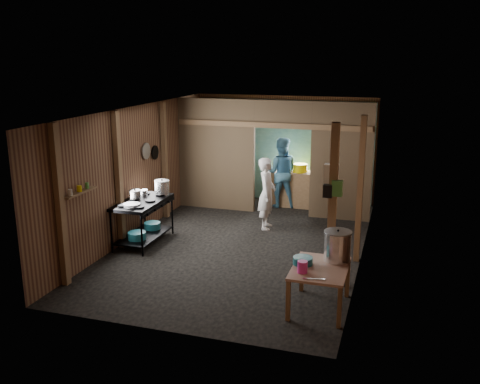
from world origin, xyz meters
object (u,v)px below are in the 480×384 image
(prep_table, at_px, (319,288))
(cook, at_px, (267,193))
(gas_range, at_px, (143,222))
(pink_bucket, at_px, (302,267))
(stock_pot, at_px, (337,247))
(yellow_tub, at_px, (300,168))
(stove_pot_large, at_px, (162,188))

(prep_table, height_order, cook, cook)
(gas_range, bearing_deg, pink_bucket, -29.63)
(gas_range, bearing_deg, prep_table, -25.01)
(stock_pot, relative_size, yellow_tub, 1.37)
(pink_bucket, bearing_deg, cook, 111.85)
(pink_bucket, bearing_deg, gas_range, 150.37)
(prep_table, xyz_separation_m, stock_pot, (0.19, 0.33, 0.53))
(gas_range, distance_m, pink_bucket, 4.04)
(gas_range, bearing_deg, stock_pot, -19.74)
(gas_range, bearing_deg, cook, 37.54)
(prep_table, distance_m, cook, 3.73)
(stock_pot, distance_m, pink_bucket, 0.73)
(prep_table, height_order, yellow_tub, yellow_tub)
(prep_table, relative_size, stock_pot, 2.25)
(cook, bearing_deg, stock_pot, -155.33)
(cook, bearing_deg, pink_bucket, -165.06)
(stock_pot, height_order, cook, cook)
(prep_table, relative_size, pink_bucket, 6.31)
(gas_range, height_order, cook, cook)
(cook, bearing_deg, stove_pot_large, 111.97)
(pink_bucket, relative_size, yellow_tub, 0.49)
(prep_table, distance_m, stock_pot, 0.66)
(stove_pot_large, height_order, stock_pot, stove_pot_large)
(stove_pot_large, bearing_deg, cook, 28.89)
(stock_pot, bearing_deg, pink_bucket, -124.22)
(prep_table, height_order, stock_pot, stock_pot)
(pink_bucket, bearing_deg, stove_pot_large, 142.75)
(pink_bucket, distance_m, yellow_tub, 5.55)
(prep_table, xyz_separation_m, cook, (-1.64, 3.32, 0.44))
(gas_range, distance_m, cook, 2.63)
(yellow_tub, xyz_separation_m, cook, (-0.34, -1.85, -0.19))
(gas_range, distance_m, stove_pot_large, 0.80)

